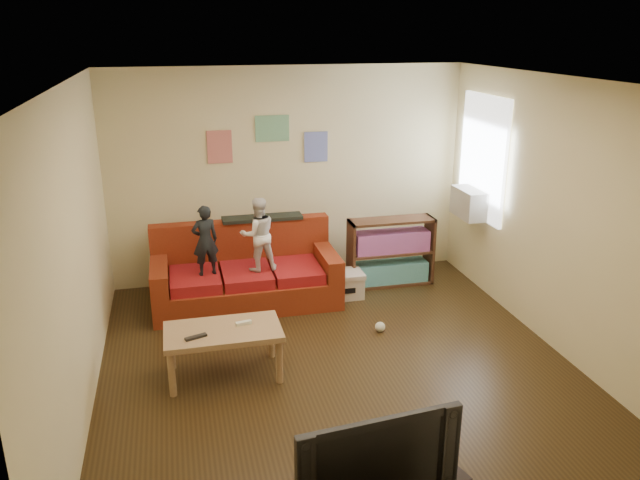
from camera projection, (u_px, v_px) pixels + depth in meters
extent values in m
cube|color=#372611|center=(339.00, 369.00, 6.02)|extent=(4.50, 5.00, 0.01)
cube|color=white|center=(342.00, 81.00, 5.14)|extent=(4.50, 5.00, 0.01)
cube|color=beige|center=(289.00, 175.00, 7.89)|extent=(4.50, 0.01, 2.70)
cube|color=beige|center=(466.00, 384.00, 3.28)|extent=(4.50, 0.01, 2.70)
cube|color=beige|center=(75.00, 257.00, 5.09)|extent=(0.01, 5.00, 2.70)
cube|color=beige|center=(563.00, 219.00, 6.08)|extent=(0.01, 5.00, 2.70)
cube|color=maroon|center=(246.00, 290.00, 7.41)|extent=(2.16, 0.97, 0.32)
cube|color=maroon|center=(241.00, 244.00, 7.61)|extent=(2.16, 0.19, 0.59)
cube|color=maroon|center=(159.00, 274.00, 7.09)|extent=(0.19, 0.97, 0.27)
cube|color=maroon|center=(327.00, 260.00, 7.53)|extent=(0.19, 0.97, 0.27)
cube|color=maroon|center=(195.00, 280.00, 7.13)|extent=(0.56, 0.73, 0.13)
cube|color=maroon|center=(246.00, 275.00, 7.26)|extent=(0.56, 0.73, 0.13)
cube|color=maroon|center=(296.00, 271.00, 7.39)|extent=(0.56, 0.73, 0.13)
cube|color=black|center=(262.00, 218.00, 7.57)|extent=(0.97, 0.24, 0.04)
imported|color=black|center=(205.00, 240.00, 6.99)|extent=(0.33, 0.25, 0.81)
imported|color=white|center=(258.00, 234.00, 7.11)|extent=(0.46, 0.38, 0.86)
cube|color=tan|center=(223.00, 332.00, 5.77)|extent=(1.07, 0.59, 0.05)
cylinder|color=tan|center=(172.00, 374.00, 5.52)|extent=(0.06, 0.06, 0.43)
cylinder|color=tan|center=(279.00, 362.00, 5.73)|extent=(0.06, 0.06, 0.43)
cylinder|color=tan|center=(171.00, 348.00, 5.96)|extent=(0.06, 0.06, 0.43)
cylinder|color=tan|center=(271.00, 337.00, 6.17)|extent=(0.06, 0.06, 0.43)
cube|color=black|center=(196.00, 337.00, 5.59)|extent=(0.21, 0.11, 0.02)
cube|color=silver|center=(244.00, 323.00, 5.84)|extent=(0.16, 0.07, 0.03)
cube|color=#4A2C1B|center=(351.00, 255.00, 7.77)|extent=(0.03, 0.32, 0.86)
cube|color=#4A2C1B|center=(429.00, 249.00, 8.00)|extent=(0.03, 0.32, 0.86)
cube|color=#4A2C1B|center=(389.00, 282.00, 8.02)|extent=(1.08, 0.32, 0.03)
cube|color=#4A2C1B|center=(392.00, 220.00, 7.75)|extent=(1.08, 0.32, 0.03)
cube|color=#4A2C1B|center=(391.00, 252.00, 7.89)|extent=(1.01, 0.32, 0.03)
cube|color=teal|center=(390.00, 272.00, 7.97)|extent=(0.95, 0.27, 0.26)
cube|color=#8C3F86|center=(391.00, 241.00, 7.84)|extent=(0.95, 0.27, 0.26)
cube|color=white|center=(483.00, 158.00, 7.50)|extent=(0.04, 1.08, 1.48)
cube|color=#B7B2A3|center=(470.00, 203.00, 7.65)|extent=(0.28, 0.55, 0.35)
cube|color=#D87266|center=(220.00, 147.00, 7.55)|extent=(0.30, 0.01, 0.40)
cube|color=#72B27F|center=(272.00, 128.00, 7.63)|extent=(0.42, 0.01, 0.32)
cube|color=#727FCC|center=(316.00, 147.00, 7.83)|extent=(0.30, 0.01, 0.38)
cube|color=silver|center=(344.00, 287.00, 7.59)|extent=(0.44, 0.33, 0.26)
cube|color=silver|center=(344.00, 274.00, 7.54)|extent=(0.46, 0.35, 0.06)
cube|color=black|center=(348.00, 291.00, 7.43)|extent=(0.20, 0.00, 0.07)
imported|color=black|center=(373.00, 452.00, 3.67)|extent=(1.02, 0.24, 0.58)
sphere|color=silver|center=(380.00, 327.00, 6.74)|extent=(0.11, 0.11, 0.11)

